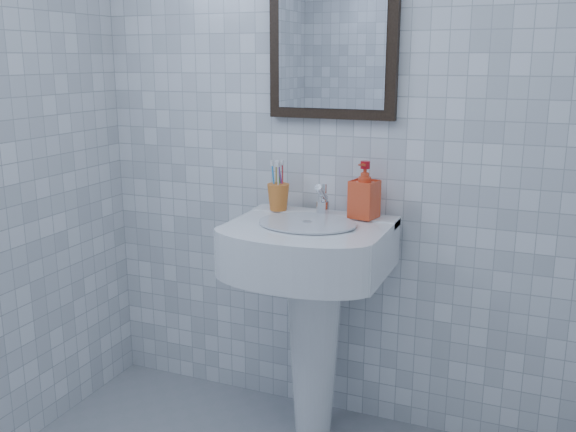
% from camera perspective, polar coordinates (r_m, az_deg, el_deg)
% --- Properties ---
extents(wall_back, '(2.20, 0.02, 2.50)m').
position_cam_1_polar(wall_back, '(2.49, 5.87, 8.80)').
color(wall_back, white).
rests_on(wall_back, ground).
extents(washbasin, '(0.58, 0.42, 0.89)m').
position_cam_1_polar(washbasin, '(2.46, 2.16, -6.83)').
color(washbasin, white).
rests_on(washbasin, ground).
extents(faucet, '(0.05, 0.11, 0.13)m').
position_cam_1_polar(faucet, '(2.46, 3.08, 1.29)').
color(faucet, silver).
rests_on(faucet, washbasin).
extents(toothbrush_cup, '(0.09, 0.09, 0.10)m').
position_cam_1_polar(toothbrush_cup, '(2.52, -0.87, 1.70)').
color(toothbrush_cup, orange).
rests_on(toothbrush_cup, washbasin).
extents(soap_dispenser, '(0.11, 0.11, 0.21)m').
position_cam_1_polar(soap_dispenser, '(2.41, 6.81, 2.30)').
color(soap_dispenser, red).
rests_on(soap_dispenser, washbasin).
extents(wall_mirror, '(0.50, 0.04, 0.62)m').
position_cam_1_polar(wall_mirror, '(2.49, 3.98, 15.76)').
color(wall_mirror, black).
rests_on(wall_mirror, wall_back).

